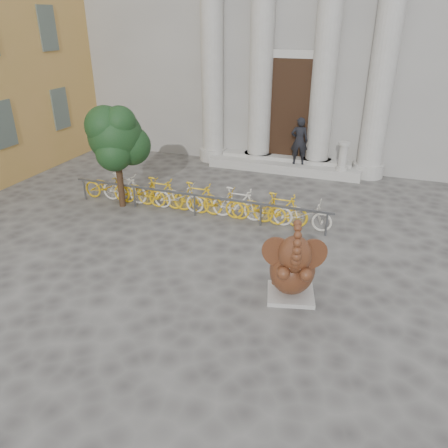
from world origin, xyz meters
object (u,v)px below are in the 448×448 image
(bike_rack, at_px, (198,198))
(elephant_statue, at_px, (293,268))
(tree, at_px, (116,137))
(pedestrian, at_px, (299,141))

(bike_rack, bearing_deg, elephant_statue, -43.57)
(tree, relative_size, pedestrian, 1.79)
(elephant_statue, height_order, pedestrian, pedestrian)
(tree, distance_m, pedestrian, 7.14)
(bike_rack, xyz_separation_m, pedestrian, (2.18, 4.95, 0.77))
(elephant_statue, height_order, bike_rack, elephant_statue)
(elephant_statue, bearing_deg, pedestrian, 86.45)
(bike_rack, distance_m, pedestrian, 5.46)
(elephant_statue, distance_m, pedestrian, 8.64)
(tree, height_order, pedestrian, tree)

